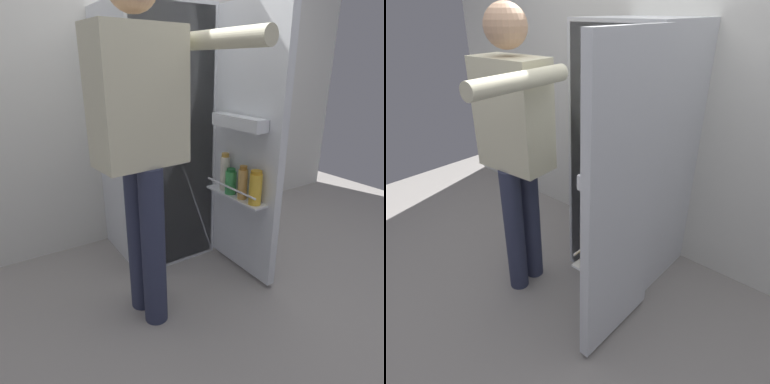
# 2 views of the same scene
# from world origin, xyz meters

# --- Properties ---
(ground_plane) EXTENTS (5.16, 5.16, 0.00)m
(ground_plane) POSITION_xyz_m (0.00, 0.00, 0.00)
(ground_plane) COLOR gray
(kitchen_wall) EXTENTS (4.40, 0.10, 2.59)m
(kitchen_wall) POSITION_xyz_m (0.00, 0.89, 1.29)
(kitchen_wall) COLOR silver
(kitchen_wall) RESTS_ON ground_plane
(refrigerator) EXTENTS (0.63, 1.15, 1.61)m
(refrigerator) POSITION_xyz_m (0.03, 0.50, 0.80)
(refrigerator) COLOR silver
(refrigerator) RESTS_ON ground_plane
(person) EXTENTS (0.57, 0.70, 1.68)m
(person) POSITION_xyz_m (-0.37, -0.08, 1.01)
(person) COLOR #2D334C
(person) RESTS_ON ground_plane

